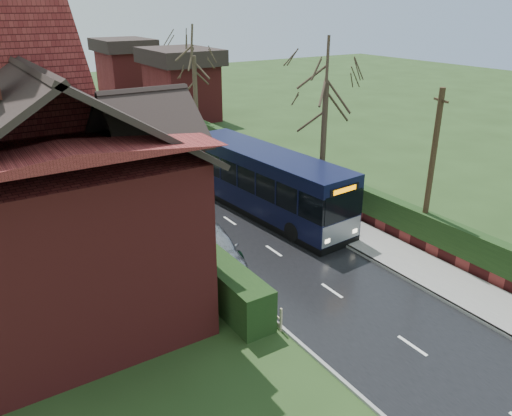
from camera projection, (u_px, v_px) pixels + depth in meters
ground at (301, 270)px, 20.97m from camera, size 140.00×140.00×0.00m
road at (195, 197)px, 28.75m from camera, size 6.00×100.00×0.02m
pavement at (257, 183)px, 30.85m from camera, size 2.50×100.00×0.14m
kerb_right at (241, 187)px, 30.25m from camera, size 0.12×100.00×0.14m
kerb_left at (145, 207)px, 27.22m from camera, size 0.12×100.00×0.10m
front_hedge at (166, 231)px, 22.61m from camera, size 1.20×16.00×1.60m
picket_fence at (181, 234)px, 23.12m from camera, size 0.10×16.00×0.90m
right_wall_hedge at (278, 164)px, 31.26m from camera, size 0.60×50.00×1.80m
brick_house at (41, 176)px, 18.67m from camera, size 9.30×14.60×10.30m
bus at (266, 183)px, 26.07m from camera, size 3.39×11.23×3.36m
car_silver at (214, 247)px, 21.18m from camera, size 2.63×4.79×1.54m
car_green at (205, 244)px, 21.69m from camera, size 2.05×4.78×1.37m
car_distant at (76, 96)px, 56.24m from camera, size 2.18×3.92×1.22m
bus_stop_sign at (343, 202)px, 22.67m from camera, size 0.11×0.46×3.07m
telegraph_pole at (431, 172)px, 21.38m from camera, size 0.36×0.91×7.25m
tree_right_near at (327, 73)px, 25.96m from camera, size 4.35×4.35×9.39m
tree_right_far at (193, 50)px, 38.23m from camera, size 4.89×4.89×9.45m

